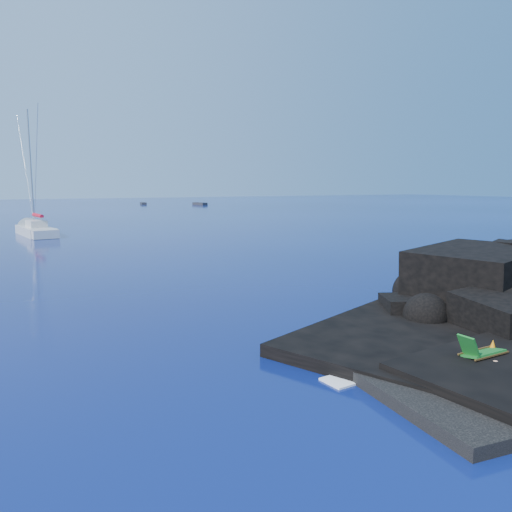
{
  "coord_description": "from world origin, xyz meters",
  "views": [
    {
      "loc": [
        -8.44,
        -8.42,
        5.72
      ],
      "look_at": [
        3.53,
        14.38,
        2.0
      ],
      "focal_mm": 35.0,
      "sensor_mm": 36.0,
      "label": 1
    }
  ],
  "objects_px": {
    "sunbather": "(488,368)",
    "deck_chair": "(484,346)",
    "marker_cone": "(493,349)",
    "distant_boat_b": "(200,205)",
    "distant_boat_a": "(143,204)",
    "sailboat": "(36,235)"
  },
  "relations": [
    {
      "from": "distant_boat_b",
      "to": "marker_cone",
      "type": "bearing_deg",
      "value": -119.66
    },
    {
      "from": "deck_chair",
      "to": "marker_cone",
      "type": "height_order",
      "value": "deck_chair"
    },
    {
      "from": "sunbather",
      "to": "deck_chair",
      "type": "bearing_deg",
      "value": 32.15
    },
    {
      "from": "sailboat",
      "to": "distant_boat_b",
      "type": "xyz_separation_m",
      "value": [
        46.39,
        68.26,
        0.0
      ]
    },
    {
      "from": "sailboat",
      "to": "sunbather",
      "type": "bearing_deg",
      "value": -88.66
    },
    {
      "from": "marker_cone",
      "to": "distant_boat_b",
      "type": "bearing_deg",
      "value": 72.83
    },
    {
      "from": "distant_boat_a",
      "to": "distant_boat_b",
      "type": "bearing_deg",
      "value": -33.53
    },
    {
      "from": "deck_chair",
      "to": "distant_boat_b",
      "type": "bearing_deg",
      "value": 70.6
    },
    {
      "from": "deck_chair",
      "to": "sunbather",
      "type": "height_order",
      "value": "deck_chair"
    },
    {
      "from": "deck_chair",
      "to": "distant_boat_a",
      "type": "xyz_separation_m",
      "value": [
        24.86,
        130.87,
        -0.9
      ]
    },
    {
      "from": "marker_cone",
      "to": "distant_boat_a",
      "type": "bearing_deg",
      "value": 79.52
    },
    {
      "from": "deck_chair",
      "to": "distant_boat_b",
      "type": "height_order",
      "value": "deck_chair"
    },
    {
      "from": "sunbather",
      "to": "distant_boat_b",
      "type": "bearing_deg",
      "value": 58.47
    },
    {
      "from": "sailboat",
      "to": "distant_boat_b",
      "type": "distance_m",
      "value": 82.53
    },
    {
      "from": "deck_chair",
      "to": "distant_boat_b",
      "type": "relative_size",
      "value": 0.31
    },
    {
      "from": "deck_chair",
      "to": "marker_cone",
      "type": "xyz_separation_m",
      "value": [
        0.7,
        0.22,
        -0.25
      ]
    },
    {
      "from": "sailboat",
      "to": "sunbather",
      "type": "relative_size",
      "value": 7.97
    },
    {
      "from": "sailboat",
      "to": "distant_boat_b",
      "type": "height_order",
      "value": "sailboat"
    },
    {
      "from": "deck_chair",
      "to": "sunbather",
      "type": "bearing_deg",
      "value": -135.9
    },
    {
      "from": "marker_cone",
      "to": "distant_boat_b",
      "type": "height_order",
      "value": "marker_cone"
    },
    {
      "from": "sailboat",
      "to": "marker_cone",
      "type": "height_order",
      "value": "sailboat"
    },
    {
      "from": "marker_cone",
      "to": "deck_chair",
      "type": "bearing_deg",
      "value": -162.77
    }
  ]
}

